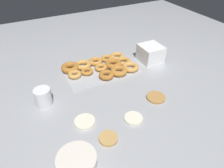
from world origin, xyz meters
The scene contains 9 objects.
ground_plane centered at (0.00, 0.00, 0.00)m, with size 3.00×3.00×0.00m, color #9EA0A5.
pancake_0 centered at (-0.20, 0.09, 0.01)m, with size 0.10×0.10×0.01m, color #B27F42.
pancake_1 centered at (-0.01, 0.16, 0.01)m, with size 0.09×0.09×0.01m, color silver.
pancake_2 centered at (0.21, 0.08, 0.01)m, with size 0.10×0.10×0.01m, color silver.
pancake_3 centered at (0.15, 0.22, 0.01)m, with size 0.09×0.09×0.01m, color tan.
donut_tray centered at (-0.06, -0.31, 0.02)m, with size 0.47×0.30×0.04m.
batter_bowl centered at (0.31, 0.27, 0.03)m, with size 0.16×0.16×0.06m.
container_stack centered at (-0.41, -0.27, 0.06)m, with size 0.15×0.15×0.11m.
paper_cup centered at (0.35, -0.14, 0.05)m, with size 0.09×0.09×0.10m.
Camera 1 is at (0.38, 0.71, 0.73)m, focal length 32.00 mm.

